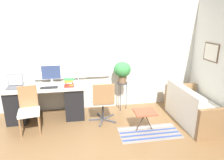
{
  "coord_description": "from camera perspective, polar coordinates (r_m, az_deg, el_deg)",
  "views": [
    {
      "loc": [
        -0.16,
        -3.92,
        2.17
      ],
      "look_at": [
        0.53,
        0.17,
        0.87
      ],
      "focal_mm": 32.0,
      "sensor_mm": 36.0,
      "label": 1
    }
  ],
  "objects": [
    {
      "name": "wall_right_with_picture",
      "position": [
        4.95,
        26.73,
        6.02
      ],
      "size": [
        0.08,
        9.0,
        2.7
      ],
      "color": "silver",
      "rests_on": "ground_plane"
    },
    {
      "name": "couch_loveseat",
      "position": [
        4.69,
        22.32,
        -7.81
      ],
      "size": [
        0.78,
        1.47,
        0.79
      ],
      "rotation": [
        0.0,
        0.0,
        1.57
      ],
      "color": "white",
      "rests_on": "ground_plane"
    },
    {
      "name": "potted_plant",
      "position": [
        4.66,
        2.97,
        2.8
      ],
      "size": [
        0.4,
        0.4,
        0.5
      ],
      "color": "brown",
      "rests_on": "plant_stand"
    },
    {
      "name": "office_chair_swivel",
      "position": [
        4.25,
        -2.55,
        -5.93
      ],
      "size": [
        0.59,
        0.62,
        0.91
      ],
      "rotation": [
        0.0,
        0.0,
        3.11
      ],
      "color": "#47474C",
      "rests_on": "ground_plane"
    },
    {
      "name": "plant_stand",
      "position": [
        4.78,
        2.9,
        -1.79
      ],
      "size": [
        0.25,
        0.25,
        0.69
      ],
      "color": "#333338",
      "rests_on": "ground_plane"
    },
    {
      "name": "keyboard",
      "position": [
        4.4,
        -17.55,
        -2.09
      ],
      "size": [
        0.36,
        0.13,
        0.02
      ],
      "color": "black",
      "rests_on": "desk"
    },
    {
      "name": "ground_plane",
      "position": [
        4.49,
        -6.48,
        -11.65
      ],
      "size": [
        14.0,
        14.0,
        0.0
      ],
      "primitive_type": "plane",
      "color": "brown"
    },
    {
      "name": "desk_chair_wooden",
      "position": [
        4.26,
        -22.67,
        -7.52
      ],
      "size": [
        0.45,
        0.46,
        0.9
      ],
      "rotation": [
        0.0,
        0.0,
        0.16
      ],
      "color": "olive",
      "rests_on": "ground_plane"
    },
    {
      "name": "floor_rug_striped",
      "position": [
        4.13,
        10.62,
        -14.54
      ],
      "size": [
        1.2,
        0.58,
        0.01
      ],
      "color": "gray",
      "rests_on": "ground_plane"
    },
    {
      "name": "wall_back_with_window",
      "position": [
        4.75,
        -7.75,
        7.32
      ],
      "size": [
        9.0,
        0.12,
        2.7
      ],
      "color": "silver",
      "rests_on": "ground_plane"
    },
    {
      "name": "folding_stool",
      "position": [
        4.03,
        9.4,
        -9.33
      ],
      "size": [
        0.42,
        0.36,
        0.42
      ],
      "color": "#B24C33",
      "rests_on": "ground_plane"
    },
    {
      "name": "laptop",
      "position": [
        4.71,
        -26.03,
        -1.23
      ],
      "size": [
        0.3,
        0.3,
        0.26
      ],
      "color": "#4C4C51",
      "rests_on": "desk"
    },
    {
      "name": "desk_lamp",
      "position": [
        4.52,
        -9.81,
        3.17
      ],
      "size": [
        0.15,
        0.15,
        0.46
      ],
      "color": "white",
      "rests_on": "desk"
    },
    {
      "name": "mouse",
      "position": [
        4.37,
        -14.4,
        -1.85
      ],
      "size": [
        0.04,
        0.07,
        0.03
      ],
      "color": "slate",
      "rests_on": "desk"
    },
    {
      "name": "desk",
      "position": [
        4.68,
        -18.09,
        -5.8
      ],
      "size": [
        1.69,
        0.68,
        0.75
      ],
      "color": "beige",
      "rests_on": "ground_plane"
    },
    {
      "name": "book_stack",
      "position": [
        4.37,
        -12.22,
        -0.79
      ],
      "size": [
        0.22,
        0.19,
        0.18
      ],
      "color": "red",
      "rests_on": "desk"
    },
    {
      "name": "monitor",
      "position": [
        4.65,
        -16.99,
        1.84
      ],
      "size": [
        0.43,
        0.15,
        0.42
      ],
      "color": "silver",
      "rests_on": "desk"
    }
  ]
}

